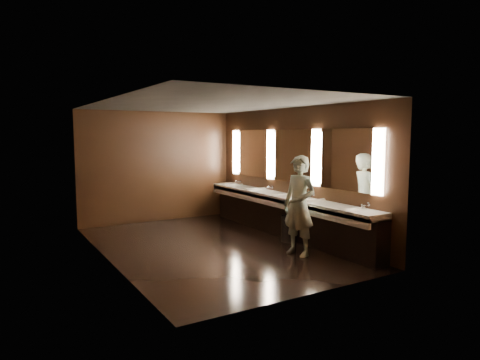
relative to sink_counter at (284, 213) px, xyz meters
name	(u,v)px	position (x,y,z in m)	size (l,w,h in m)	color
floor	(212,246)	(-1.79, 0.00, -0.50)	(6.00, 6.00, 0.00)	black
ceiling	(211,104)	(-1.79, 0.00, 2.30)	(4.00, 6.00, 0.02)	#2D2D2B
wall_back	(158,167)	(-1.79, 3.00, 0.90)	(4.00, 0.02, 2.80)	black
wall_front	(312,195)	(-1.79, -3.00, 0.90)	(4.00, 0.02, 2.80)	black
wall_left	(107,182)	(-3.79, 0.00, 0.90)	(0.02, 6.00, 2.80)	black
wall_right	(292,172)	(0.21, 0.00, 0.90)	(0.02, 6.00, 2.80)	black
sink_counter	(284,213)	(0.00, 0.00, 0.00)	(0.55, 5.40, 1.01)	black
mirror_band	(292,156)	(0.19, 0.00, 1.25)	(0.06, 5.03, 1.15)	#FFE7C9
person	(299,206)	(-0.68, -1.35, 0.42)	(0.67, 0.44, 1.84)	#7CB2B9
trash_bin	(289,229)	(-0.22, -0.47, -0.23)	(0.35, 0.35, 0.54)	black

